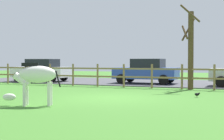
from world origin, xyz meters
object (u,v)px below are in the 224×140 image
bare_tree (190,48)px  crow_on_grass (197,94)px  zebra (35,78)px  parked_car_white (41,70)px  parked_car_blue (146,71)px

bare_tree → crow_on_grass: bearing=-77.0°
zebra → parked_car_white: 12.38m
bare_tree → zebra: 9.03m
crow_on_grass → parked_car_white: bearing=153.3°
bare_tree → crow_on_grass: (0.83, -3.59, -2.01)m
zebra → crow_on_grass: (4.59, 4.53, -0.80)m
bare_tree → parked_car_white: size_ratio=1.06×
bare_tree → zebra: bearing=-114.9°
crow_on_grass → parked_car_blue: bearing=122.0°
zebra → crow_on_grass: size_ratio=8.61×
bare_tree → parked_car_blue: 4.46m
zebra → parked_car_blue: size_ratio=0.46×
parked_car_white → bare_tree: bearing=-11.5°
zebra → crow_on_grass: 6.50m
bare_tree → crow_on_grass: size_ratio=20.15×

